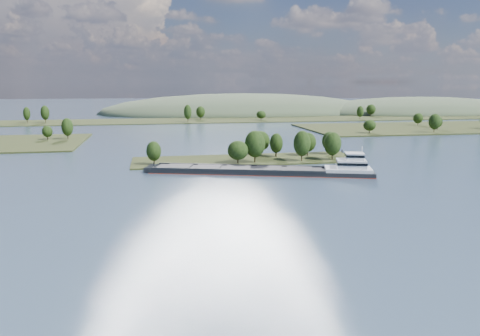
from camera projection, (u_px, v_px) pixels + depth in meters
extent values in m
plane|color=#384960|center=(283.00, 191.00, 149.67)|extent=(1800.00, 1800.00, 0.00)
cube|color=#283015|center=(246.00, 160.00, 207.67)|extent=(100.00, 30.00, 1.20)
cylinder|color=black|center=(302.00, 156.00, 202.46)|extent=(0.50, 0.50, 4.31)
ellipsoid|color=black|center=(302.00, 143.00, 201.46)|extent=(7.45, 7.45, 11.09)
cylinder|color=black|center=(261.00, 151.00, 220.36)|extent=(0.50, 0.50, 3.64)
ellipsoid|color=black|center=(261.00, 141.00, 219.52)|extent=(8.71, 8.71, 9.37)
cylinder|color=black|center=(255.00, 157.00, 198.84)|extent=(0.50, 0.50, 4.45)
ellipsoid|color=black|center=(255.00, 144.00, 197.82)|extent=(8.86, 8.86, 11.43)
cylinder|color=black|center=(276.00, 153.00, 214.72)|extent=(0.50, 0.50, 3.36)
ellipsoid|color=black|center=(276.00, 144.00, 213.95)|extent=(5.49, 5.49, 8.65)
cylinder|color=black|center=(238.00, 160.00, 196.08)|extent=(0.50, 0.50, 3.17)
ellipsoid|color=black|center=(238.00, 150.00, 195.35)|extent=(8.79, 8.79, 8.14)
cylinder|color=black|center=(154.00, 161.00, 193.23)|extent=(0.50, 0.50, 3.21)
ellipsoid|color=black|center=(154.00, 151.00, 192.50)|extent=(6.14, 6.14, 8.25)
cylinder|color=black|center=(276.00, 153.00, 213.80)|extent=(0.50, 0.50, 3.54)
ellipsoid|color=black|center=(276.00, 143.00, 212.98)|extent=(6.05, 6.05, 9.11)
cylinder|color=black|center=(329.00, 150.00, 221.99)|extent=(0.50, 0.50, 3.52)
ellipsoid|color=black|center=(329.00, 141.00, 221.19)|extent=(7.08, 7.08, 9.04)
cylinder|color=black|center=(332.00, 155.00, 205.63)|extent=(0.50, 0.50, 4.00)
ellipsoid|color=black|center=(333.00, 144.00, 204.71)|extent=(7.68, 7.68, 10.28)
cylinder|color=black|center=(307.00, 152.00, 217.48)|extent=(0.50, 0.50, 3.51)
ellipsoid|color=black|center=(308.00, 142.00, 216.67)|extent=(7.81, 7.81, 9.02)
cylinder|color=black|center=(68.00, 136.00, 277.34)|extent=(0.50, 0.50, 4.14)
ellipsoid|color=black|center=(67.00, 127.00, 276.39)|extent=(6.81, 6.81, 10.65)
cylinder|color=black|center=(48.00, 137.00, 277.01)|extent=(0.50, 0.50, 2.66)
ellipsoid|color=black|center=(47.00, 131.00, 276.40)|extent=(6.11, 6.11, 6.85)
cylinder|color=black|center=(369.00, 131.00, 311.98)|extent=(0.50, 0.50, 2.91)
ellipsoid|color=black|center=(370.00, 125.00, 311.31)|extent=(8.33, 8.33, 7.48)
cylinder|color=black|center=(434.00, 129.00, 315.53)|extent=(0.50, 0.50, 4.15)
ellipsoid|color=black|center=(435.00, 121.00, 314.57)|extent=(8.08, 8.08, 10.68)
cylinder|color=black|center=(437.00, 127.00, 333.61)|extent=(0.50, 0.50, 3.12)
ellipsoid|color=black|center=(438.00, 122.00, 332.89)|extent=(6.63, 6.63, 8.03)
cylinder|color=black|center=(418.00, 123.00, 366.71)|extent=(0.50, 0.50, 3.17)
ellipsoid|color=black|center=(418.00, 118.00, 365.98)|extent=(7.70, 7.70, 8.16)
cube|color=#283015|center=(198.00, 121.00, 420.37)|extent=(900.00, 60.00, 1.20)
cylinder|color=black|center=(27.00, 120.00, 393.57)|extent=(0.50, 0.50, 4.31)
ellipsoid|color=black|center=(27.00, 114.00, 392.58)|extent=(5.81, 5.81, 11.07)
cylinder|color=black|center=(360.00, 117.00, 430.17)|extent=(0.50, 0.50, 3.99)
ellipsoid|color=black|center=(360.00, 112.00, 429.25)|extent=(6.26, 6.26, 10.25)
cylinder|color=black|center=(201.00, 117.00, 425.43)|extent=(0.50, 0.50, 4.00)
ellipsoid|color=black|center=(201.00, 112.00, 424.51)|extent=(8.17, 8.17, 10.28)
cylinder|color=black|center=(371.00, 114.00, 466.88)|extent=(0.50, 0.50, 3.92)
ellipsoid|color=black|center=(371.00, 109.00, 465.98)|extent=(9.17, 9.17, 10.07)
cylinder|color=black|center=(46.00, 120.00, 392.86)|extent=(0.50, 0.50, 4.76)
ellipsoid|color=black|center=(45.00, 113.00, 391.77)|extent=(7.16, 7.16, 12.25)
cylinder|color=black|center=(261.00, 119.00, 420.51)|extent=(0.50, 0.50, 2.79)
ellipsoid|color=black|center=(261.00, 115.00, 419.87)|extent=(8.71, 8.71, 7.16)
cylinder|color=black|center=(188.00, 119.00, 398.93)|extent=(0.50, 0.50, 4.89)
ellipsoid|color=black|center=(188.00, 112.00, 397.80)|extent=(6.60, 6.60, 12.58)
ellipsoid|color=#415138|center=(419.00, 113.00, 534.95)|extent=(260.00, 140.00, 36.00)
ellipsoid|color=#415138|center=(243.00, 113.00, 527.88)|extent=(320.00, 160.00, 44.00)
cube|color=black|center=(260.00, 172.00, 177.84)|extent=(83.75, 35.39, 2.32)
cube|color=maroon|center=(260.00, 173.00, 177.92)|extent=(84.02, 35.65, 0.26)
cube|color=black|center=(240.00, 165.00, 183.62)|extent=(62.58, 20.02, 0.84)
cube|color=black|center=(237.00, 170.00, 173.51)|extent=(62.58, 20.02, 0.84)
cube|color=black|center=(238.00, 168.00, 178.59)|extent=(63.29, 28.05, 0.32)
cube|color=black|center=(179.00, 166.00, 181.27)|extent=(11.66, 11.11, 0.37)
cube|color=black|center=(208.00, 167.00, 179.90)|extent=(11.66, 11.11, 0.37)
cube|color=black|center=(238.00, 167.00, 178.53)|extent=(11.66, 11.11, 0.37)
cube|color=black|center=(269.00, 168.00, 177.17)|extent=(11.66, 11.11, 0.37)
cube|color=black|center=(299.00, 169.00, 175.80)|extent=(11.66, 11.11, 0.37)
cube|color=black|center=(151.00, 169.00, 182.79)|extent=(5.87, 10.02, 2.11)
cylinder|color=black|center=(154.00, 165.00, 182.40)|extent=(0.32, 0.32, 2.32)
cube|color=white|center=(348.00, 169.00, 173.66)|extent=(19.16, 14.73, 1.27)
cube|color=white|center=(351.00, 164.00, 173.16)|extent=(12.61, 11.22, 3.17)
cube|color=black|center=(351.00, 163.00, 173.08)|extent=(12.87, 11.49, 0.95)
cube|color=white|center=(354.00, 157.00, 172.54)|extent=(7.94, 7.94, 2.32)
cube|color=black|center=(355.00, 155.00, 172.46)|extent=(8.21, 8.21, 0.84)
cube|color=white|center=(355.00, 153.00, 172.31)|extent=(8.47, 8.47, 0.21)
cylinder|color=white|center=(362.00, 150.00, 171.77)|extent=(0.26, 0.26, 2.75)
cylinder|color=black|center=(342.00, 151.00, 175.86)|extent=(0.66, 0.66, 1.27)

